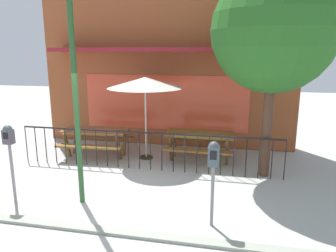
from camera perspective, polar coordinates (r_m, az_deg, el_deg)
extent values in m
plane|color=#AAACA7|center=(6.37, -9.13, -13.84)|extent=(40.00, 40.00, 0.00)
cube|color=brown|center=(10.42, -0.29, -2.95)|extent=(7.88, 0.54, 0.01)
cube|color=#9A4D2A|center=(10.03, -0.31, 12.64)|extent=(7.88, 0.50, 5.60)
cube|color=#E54C2D|center=(9.89, -0.62, 4.19)|extent=(5.12, 0.02, 1.70)
cube|color=maroon|center=(9.36, -1.22, 13.51)|extent=(6.70, 0.87, 0.12)
cube|color=black|center=(7.81, -4.22, -1.21)|extent=(6.62, 0.04, 0.04)
cylinder|color=black|center=(9.38, -24.03, -2.91)|extent=(0.02, 0.02, 0.95)
cylinder|color=black|center=(9.21, -22.57, -3.04)|extent=(0.02, 0.02, 0.95)
cylinder|color=black|center=(9.05, -21.07, -3.18)|extent=(0.02, 0.02, 0.95)
cylinder|color=black|center=(8.90, -19.51, -3.32)|extent=(0.02, 0.02, 0.95)
cylinder|color=black|center=(8.76, -17.89, -3.46)|extent=(0.02, 0.02, 0.95)
cylinder|color=black|center=(8.62, -16.23, -3.60)|extent=(0.02, 0.02, 0.95)
cylinder|color=black|center=(8.49, -14.51, -3.74)|extent=(0.02, 0.02, 0.95)
cylinder|color=black|center=(8.37, -12.73, -3.89)|extent=(0.02, 0.02, 0.95)
cylinder|color=black|center=(8.26, -10.91, -4.04)|extent=(0.02, 0.02, 0.95)
cylinder|color=black|center=(8.16, -9.04, -4.18)|extent=(0.02, 0.02, 0.95)
cylinder|color=black|center=(8.06, -7.12, -4.32)|extent=(0.02, 0.02, 0.95)
cylinder|color=black|center=(7.97, -5.16, -4.47)|extent=(0.02, 0.02, 0.95)
cylinder|color=black|center=(7.90, -3.16, -4.61)|extent=(0.02, 0.02, 0.95)
cylinder|color=black|center=(7.83, -1.11, -4.74)|extent=(0.02, 0.02, 0.95)
cylinder|color=black|center=(7.77, 0.96, -4.87)|extent=(0.02, 0.02, 0.95)
cylinder|color=black|center=(7.73, 3.07, -5.00)|extent=(0.02, 0.02, 0.95)
cylinder|color=black|center=(7.69, 5.19, -5.12)|extent=(0.02, 0.02, 0.95)
cylinder|color=black|center=(7.67, 7.34, -5.24)|extent=(0.02, 0.02, 0.95)
cylinder|color=black|center=(7.65, 9.49, -5.35)|extent=(0.02, 0.02, 0.95)
cylinder|color=black|center=(7.65, 11.66, -5.45)|extent=(0.02, 0.02, 0.95)
cylinder|color=black|center=(7.65, 13.82, -5.55)|extent=(0.02, 0.02, 0.95)
cylinder|color=black|center=(7.67, 15.98, -5.63)|extent=(0.02, 0.02, 0.95)
cylinder|color=black|center=(7.70, 18.12, -5.71)|extent=(0.02, 0.02, 0.95)
cylinder|color=black|center=(7.74, 20.25, -5.78)|extent=(0.02, 0.02, 0.95)
cube|color=brown|center=(9.09, -12.85, -0.84)|extent=(1.84, 0.86, 0.07)
cube|color=brown|center=(8.67, -14.05, -3.62)|extent=(1.81, 0.37, 0.05)
cube|color=brown|center=(9.66, -11.59, -1.80)|extent=(1.81, 0.37, 0.05)
cube|color=brown|center=(9.23, -17.64, -3.30)|extent=(0.09, 0.35, 0.78)
cube|color=brown|center=(9.71, -16.21, -2.40)|extent=(0.09, 0.35, 0.78)
cube|color=brown|center=(8.69, -8.84, -3.83)|extent=(0.09, 0.35, 0.78)
cube|color=brown|center=(9.20, -7.81, -2.84)|extent=(0.09, 0.35, 0.78)
cube|color=brown|center=(8.53, 5.73, -1.47)|extent=(1.82, 0.81, 0.07)
cube|color=brown|center=(8.09, 5.15, -4.47)|extent=(1.81, 0.31, 0.05)
cube|color=brown|center=(9.14, 6.16, -2.46)|extent=(1.81, 0.31, 0.05)
cube|color=brown|center=(8.49, 0.46, -4.06)|extent=(0.08, 0.35, 0.78)
cube|color=brown|center=(9.02, 1.27, -3.05)|extent=(0.08, 0.35, 0.78)
cube|color=brown|center=(8.30, 10.48, -4.69)|extent=(0.08, 0.35, 0.78)
cube|color=brown|center=(8.84, 10.68, -3.61)|extent=(0.08, 0.35, 0.78)
cylinder|color=black|center=(8.90, -3.91, -5.61)|extent=(0.36, 0.36, 0.05)
cylinder|color=beige|center=(8.63, -4.02, 1.14)|extent=(0.04, 0.04, 2.19)
cone|color=beige|center=(8.48, -4.13, 7.77)|extent=(2.01, 2.01, 0.29)
cylinder|color=slate|center=(5.46, 7.93, -12.37)|extent=(0.06, 0.06, 1.06)
cube|color=#425158|center=(5.20, 8.17, -5.41)|extent=(0.18, 0.14, 0.33)
sphere|color=#3E4750|center=(5.15, 8.23, -3.66)|extent=(0.17, 0.17, 0.17)
cube|color=black|center=(5.12, 8.13, -5.25)|extent=(0.11, 0.01, 0.15)
cylinder|color=gray|center=(6.85, -26.07, -7.67)|extent=(0.06, 0.06, 1.19)
cube|color=#504751|center=(6.65, -26.69, -1.73)|extent=(0.18, 0.14, 0.27)
sphere|color=#414C53|center=(6.61, -26.81, -0.57)|extent=(0.17, 0.17, 0.17)
cube|color=black|center=(6.58, -27.12, -1.60)|extent=(0.11, 0.01, 0.12)
cylinder|color=#533527|center=(7.67, 17.37, 0.59)|extent=(0.23, 0.23, 2.58)
sphere|color=#276121|center=(7.52, 18.45, 15.97)|extent=(2.73, 2.73, 2.73)
cylinder|color=#275227|center=(6.08, -16.15, 3.83)|extent=(0.10, 0.10, 3.88)
cube|color=gray|center=(5.62, -12.66, -17.88)|extent=(11.03, 0.20, 0.11)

